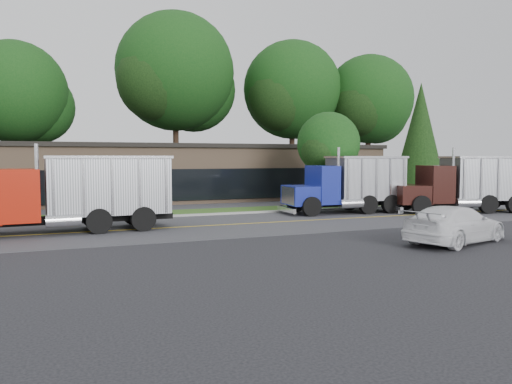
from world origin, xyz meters
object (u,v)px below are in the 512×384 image
dump_truck_red (79,191)px  dump_truck_blue (350,183)px  rally_car (455,224)px  dump_truck_maroon (468,182)px

dump_truck_red → dump_truck_blue: same height
dump_truck_red → rally_car: size_ratio=1.86×
rally_car → dump_truck_blue: bearing=-28.7°
dump_truck_blue → dump_truck_maroon: same height
dump_truck_blue → rally_car: bearing=83.1°
dump_truck_red → dump_truck_blue: 15.50m
dump_truck_maroon → rally_car: bearing=57.8°
dump_truck_red → rally_car: (13.35, -8.50, -1.08)m
dump_truck_maroon → rally_car: dump_truck_maroon is taller
dump_truck_blue → rally_car: size_ratio=1.47×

